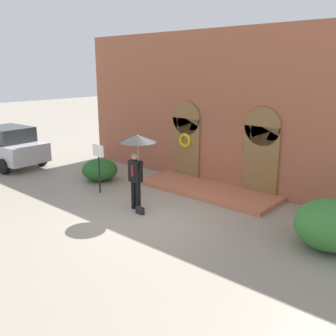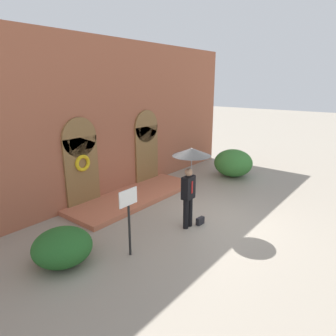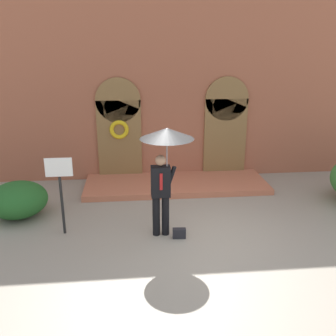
# 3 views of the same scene
# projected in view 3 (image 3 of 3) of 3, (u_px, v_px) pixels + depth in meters

# --- Properties ---
(ground_plane) EXTENTS (80.00, 80.00, 0.00)m
(ground_plane) POSITION_uv_depth(u_px,v_px,m) (193.00, 238.00, 7.98)
(ground_plane) COLOR gray
(building_facade) EXTENTS (14.00, 2.30, 5.60)m
(building_facade) POSITION_uv_depth(u_px,v_px,m) (172.00, 89.00, 11.05)
(building_facade) COLOR #9E563D
(building_facade) RESTS_ON ground
(person_with_umbrella) EXTENTS (1.10, 1.10, 2.36)m
(person_with_umbrella) POSITION_uv_depth(u_px,v_px,m) (165.00, 150.00, 7.56)
(person_with_umbrella) COLOR black
(person_with_umbrella) RESTS_ON ground
(handbag) EXTENTS (0.29, 0.14, 0.22)m
(handbag) POSITION_uv_depth(u_px,v_px,m) (179.00, 233.00, 7.97)
(handbag) COLOR black
(handbag) RESTS_ON ground
(sign_post) EXTENTS (0.56, 0.06, 1.72)m
(sign_post) POSITION_uv_depth(u_px,v_px,m) (60.00, 183.00, 7.85)
(sign_post) COLOR black
(sign_post) RESTS_ON ground
(shrub_left) EXTENTS (1.38, 1.38, 0.84)m
(shrub_left) POSITION_uv_depth(u_px,v_px,m) (18.00, 200.00, 8.91)
(shrub_left) COLOR #235B23
(shrub_left) RESTS_ON ground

